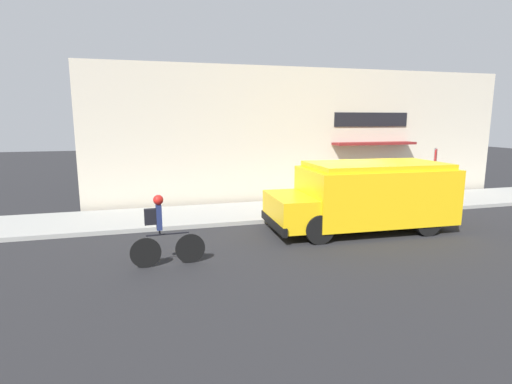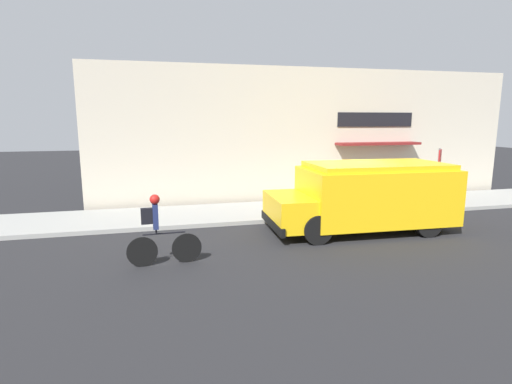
# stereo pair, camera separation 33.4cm
# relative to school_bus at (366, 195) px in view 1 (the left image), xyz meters

# --- Properties ---
(ground_plane) EXTENTS (70.00, 70.00, 0.00)m
(ground_plane) POSITION_rel_school_bus_xyz_m (0.20, 1.45, -1.09)
(ground_plane) COLOR #232326
(sidewalk) EXTENTS (28.00, 2.90, 0.13)m
(sidewalk) POSITION_rel_school_bus_xyz_m (0.20, 2.90, -1.02)
(sidewalk) COLOR #999993
(sidewalk) RESTS_ON ground_plane
(storefront) EXTENTS (17.88, 0.89, 5.38)m
(storefront) POSITION_rel_school_bus_xyz_m (0.25, 4.69, 1.60)
(storefront) COLOR beige
(storefront) RESTS_ON ground_plane
(school_bus) EXTENTS (5.53, 2.96, 2.06)m
(school_bus) POSITION_rel_school_bus_xyz_m (0.00, 0.00, 0.00)
(school_bus) COLOR yellow
(school_bus) RESTS_ON ground_plane
(cyclist) EXTENTS (1.71, 0.23, 1.67)m
(cyclist) POSITION_rel_school_bus_xyz_m (-6.11, -1.54, -0.27)
(cyclist) COLOR black
(cyclist) RESTS_ON ground_plane
(stop_sign_post) EXTENTS (0.45, 0.45, 2.15)m
(stop_sign_post) POSITION_rel_school_bus_xyz_m (4.18, 2.13, 0.48)
(stop_sign_post) COLOR slate
(stop_sign_post) RESTS_ON sidewalk
(trash_bin) EXTENTS (0.55, 0.55, 0.75)m
(trash_bin) POSITION_rel_school_bus_xyz_m (2.62, 2.80, -0.58)
(trash_bin) COLOR slate
(trash_bin) RESTS_ON sidewalk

